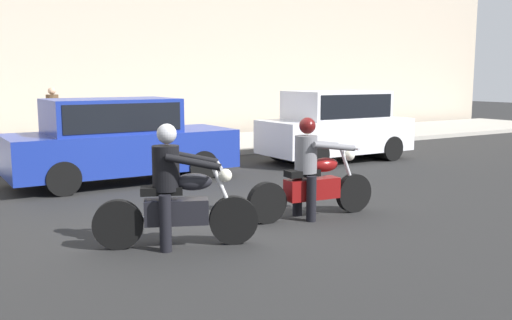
{
  "coord_description": "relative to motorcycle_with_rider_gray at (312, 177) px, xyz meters",
  "views": [
    {
      "loc": [
        -4.11,
        -7.68,
        2.15
      ],
      "look_at": [
        0.24,
        -0.67,
        0.94
      ],
      "focal_mm": 39.74,
      "sensor_mm": 36.0,
      "label": 1
    }
  ],
  "objects": [
    {
      "name": "pedestrian_bystander",
      "position": [
        -1.67,
        9.81,
        0.52
      ],
      "size": [
        0.34,
        0.34,
        1.73
      ],
      "color": "black",
      "rests_on": "sidewalk_slab"
    },
    {
      "name": "motorcycle_with_rider_black_leather",
      "position": [
        -2.4,
        -0.3,
        0.01
      ],
      "size": [
        1.97,
        1.01,
        1.58
      ],
      "color": "black",
      "rests_on": "ground_plane"
    },
    {
      "name": "ground_plane",
      "position": [
        -1.11,
        0.88,
        -0.64
      ],
      "size": [
        80.0,
        80.0,
        0.0
      ],
      "primitive_type": "plane",
      "color": "black"
    },
    {
      "name": "parked_sedan_cobalt_blue",
      "position": [
        -1.54,
        4.47,
        0.25
      ],
      "size": [
        4.54,
        1.82,
        1.72
      ],
      "color": "navy",
      "rests_on": "ground_plane"
    },
    {
      "name": "parked_hatchback_white",
      "position": [
        4.2,
        4.47,
        0.3
      ],
      "size": [
        3.94,
        1.76,
        1.8
      ],
      "color": "silver",
      "rests_on": "ground_plane"
    },
    {
      "name": "sidewalk_slab",
      "position": [
        -1.11,
        8.88,
        -0.57
      ],
      "size": [
        40.0,
        4.4,
        0.14
      ],
      "primitive_type": "cube",
      "color": "#A8A399",
      "rests_on": "ground_plane"
    },
    {
      "name": "motorcycle_with_rider_gray",
      "position": [
        0.0,
        0.0,
        0.0
      ],
      "size": [
        2.2,
        0.7,
        1.55
      ],
      "color": "black",
      "rests_on": "ground_plane"
    }
  ]
}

